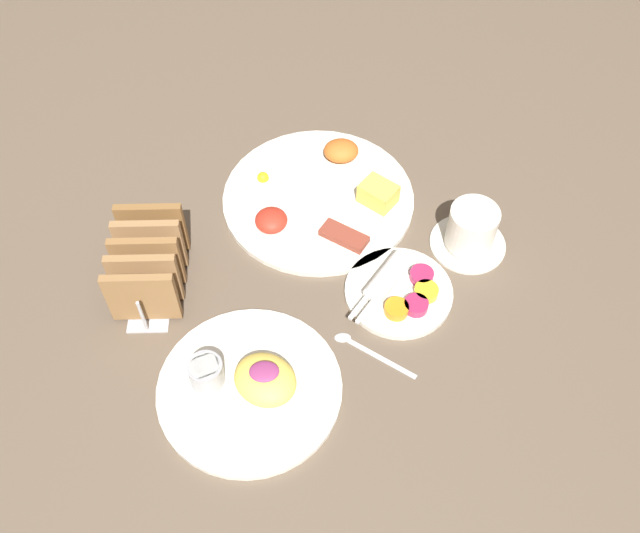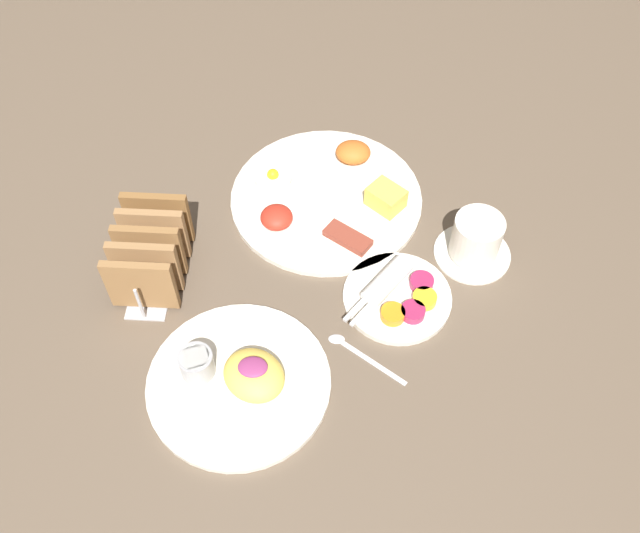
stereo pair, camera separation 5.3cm
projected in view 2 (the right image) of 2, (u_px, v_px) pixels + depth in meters
The scene contains 7 objects.
ground_plane at pixel (276, 294), 1.07m from camera, with size 3.00×3.00×0.00m, color brown.
plate_breakfast at pixel (328, 196), 1.18m from camera, with size 0.32×0.32×0.05m.
plate_condiments at pixel (397, 294), 1.06m from camera, with size 0.16×0.16×0.04m.
plate_foreground at pixel (239, 379), 0.97m from camera, with size 0.25×0.25×0.06m.
toast_rack at pixel (150, 252), 1.06m from camera, with size 0.10×0.18×0.10m.
coffee_cup at pixel (476, 240), 1.09m from camera, with size 0.12×0.12×0.08m.
teaspoon at pixel (355, 350), 1.01m from camera, with size 0.11×0.08×0.01m.
Camera 2 is at (0.10, -0.60, 0.89)m, focal length 40.00 mm.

